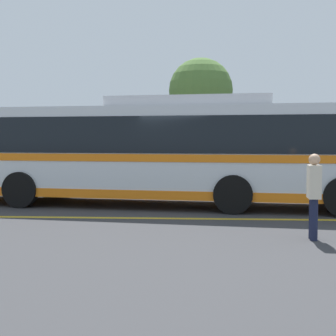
% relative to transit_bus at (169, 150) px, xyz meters
% --- Properties ---
extents(ground_plane, '(220.00, 220.00, 0.00)m').
position_rel_transit_bus_xyz_m(ground_plane, '(0.55, -0.16, -1.59)').
color(ground_plane, '#38383A').
extents(lane_strip_0, '(32.74, 0.20, 0.01)m').
position_rel_transit_bus_xyz_m(lane_strip_0, '(-0.02, -2.20, -1.59)').
color(lane_strip_0, gold).
rests_on(lane_strip_0, ground_plane).
extents(curb_strip, '(40.74, 0.36, 0.15)m').
position_rel_transit_bus_xyz_m(curb_strip, '(-0.02, 5.37, -1.52)').
color(curb_strip, '#99999E').
rests_on(curb_strip, ground_plane).
extents(transit_bus, '(13.22, 4.11, 3.06)m').
position_rel_transit_bus_xyz_m(transit_bus, '(0.00, 0.00, 0.00)').
color(transit_bus, silver).
rests_on(transit_bus, ground_plane).
extents(parked_car_1, '(4.74, 2.14, 1.57)m').
position_rel_transit_bus_xyz_m(parked_car_1, '(-6.46, 4.47, -0.81)').
color(parked_car_1, olive).
rests_on(parked_car_1, ground_plane).
extents(parked_car_2, '(4.04, 2.18, 1.48)m').
position_rel_transit_bus_xyz_m(parked_car_2, '(-1.62, 4.15, -0.83)').
color(parked_car_2, '#9E9EA3').
rests_on(parked_car_2, ground_plane).
extents(pedestrian_1, '(0.26, 0.44, 1.63)m').
position_rel_transit_bus_xyz_m(pedestrian_1, '(2.99, -4.38, -0.67)').
color(pedestrian_1, '#191E38').
rests_on(pedestrian_1, ground_plane).
extents(tree_1, '(3.03, 3.03, 5.72)m').
position_rel_transit_bus_xyz_m(tree_1, '(1.02, 9.04, 2.59)').
color(tree_1, '#513823').
rests_on(tree_1, ground_plane).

